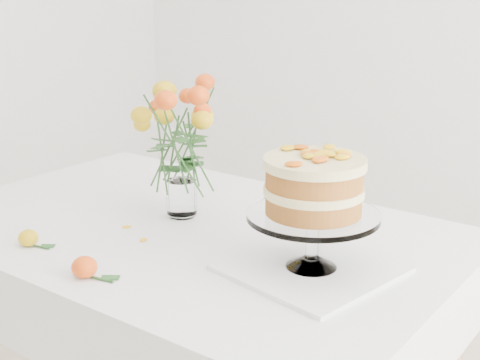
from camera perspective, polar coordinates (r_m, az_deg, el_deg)
The scene contains 8 objects.
table at distance 1.82m, azimuth -4.58°, elevation -6.37°, with size 1.43×0.93×0.76m.
napkin at distance 1.53m, azimuth 6.10°, elevation -7.53°, with size 0.33×0.33×0.01m, color white.
cake_stand at distance 1.46m, azimuth 6.32°, elevation -0.99°, with size 0.30×0.30×0.27m.
rose_vase at distance 1.79m, azimuth -5.16°, elevation 4.25°, with size 0.30×0.30×0.42m.
loose_rose_near at distance 1.73m, azimuth -17.61°, elevation -4.74°, with size 0.09×0.05×0.04m.
loose_rose_far at distance 1.52m, azimuth -13.12°, elevation -7.27°, with size 0.10×0.06×0.05m.
stray_petal_a at distance 1.80m, azimuth -9.64°, elevation -3.97°, with size 0.03×0.02×0.00m, color #EBAD0E.
stray_petal_b at distance 1.70m, azimuth -8.25°, elevation -5.08°, with size 0.03×0.02×0.00m, color #EBAD0E.
Camera 1 is at (1.11, -1.25, 1.39)m, focal length 50.00 mm.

